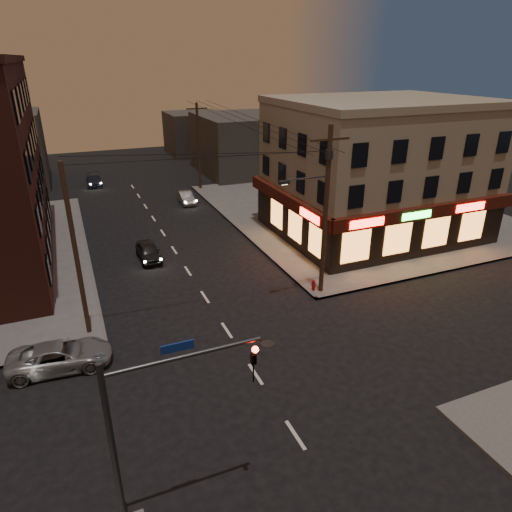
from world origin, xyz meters
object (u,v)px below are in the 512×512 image
sedan_mid (186,197)px  suv_cross (60,356)px  sedan_near (149,252)px  sedan_far (94,180)px  fire_hydrant (314,285)px

sedan_mid → suv_cross: bearing=-115.8°
suv_cross → sedan_near: 12.58m
suv_cross → sedan_far: suv_cross is taller
sedan_near → fire_hydrant: sedan_near is taller
sedan_near → fire_hydrant: 12.35m
sedan_near → fire_hydrant: bearing=-47.5°
suv_cross → sedan_mid: size_ratio=1.29×
sedan_near → suv_cross: bearing=-120.0°
sedan_mid → sedan_far: bearing=127.5°
suv_cross → fire_hydrant: 14.74m
sedan_mid → fire_hydrant: 21.63m
sedan_far → fire_hydrant: 33.96m
sedan_mid → fire_hydrant: size_ratio=5.05×
sedan_mid → sedan_near: bearing=-114.2°
fire_hydrant → suv_cross: bearing=-172.2°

